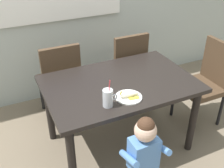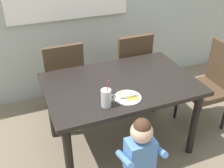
{
  "view_description": "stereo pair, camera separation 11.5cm",
  "coord_description": "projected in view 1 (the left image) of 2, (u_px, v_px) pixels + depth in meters",
  "views": [
    {
      "loc": [
        -0.98,
        -1.92,
        2.04
      ],
      "look_at": [
        -0.12,
        -0.09,
        0.82
      ],
      "focal_mm": 43.28,
      "sensor_mm": 36.0,
      "label": 1
    },
    {
      "loc": [
        -0.87,
        -1.97,
        2.04
      ],
      "look_at": [
        -0.12,
        -0.09,
        0.82
      ],
      "focal_mm": 43.28,
      "sensor_mm": 36.0,
      "label": 2
    }
  ],
  "objects": [
    {
      "name": "dining_table",
      "position": [
        120.0,
        91.0,
        2.56
      ],
      "size": [
        1.4,
        0.92,
        0.76
      ],
      "color": "black",
      "rests_on": "ground"
    },
    {
      "name": "dining_chair_left",
      "position": [
        60.0,
        78.0,
        3.01
      ],
      "size": [
        0.44,
        0.45,
        0.96
      ],
      "rotation": [
        0.0,
        0.0,
        3.14
      ],
      "color": "#4C3826",
      "rests_on": "ground"
    },
    {
      "name": "milk_cup",
      "position": [
        108.0,
        99.0,
        2.15
      ],
      "size": [
        0.13,
        0.08,
        0.25
      ],
      "color": "silver",
      "rests_on": "dining_table"
    },
    {
      "name": "ground_plane",
      "position": [
        119.0,
        143.0,
        2.9
      ],
      "size": [
        24.0,
        24.0,
        0.0
      ],
      "primitive_type": "plane",
      "color": "#7A6B56"
    },
    {
      "name": "snack_plate",
      "position": [
        129.0,
        97.0,
        2.28
      ],
      "size": [
        0.23,
        0.23,
        0.01
      ],
      "primitive_type": "cylinder",
      "color": "white",
      "rests_on": "dining_table"
    },
    {
      "name": "dining_chair_right",
      "position": [
        126.0,
        65.0,
        3.27
      ],
      "size": [
        0.44,
        0.45,
        0.96
      ],
      "rotation": [
        0.0,
        0.0,
        3.14
      ],
      "color": "#4C3826",
      "rests_on": "ground"
    },
    {
      "name": "dining_chair_far",
      "position": [
        207.0,
        79.0,
        2.99
      ],
      "size": [
        0.44,
        0.44,
        0.96
      ],
      "rotation": [
        0.0,
        0.0,
        -1.57
      ],
      "color": "#4C3826",
      "rests_on": "ground"
    },
    {
      "name": "toddler_standing",
      "position": [
        144.0,
        151.0,
        2.08
      ],
      "size": [
        0.33,
        0.24,
        0.84
      ],
      "color": "#3F4760",
      "rests_on": "ground"
    },
    {
      "name": "peeled_banana",
      "position": [
        129.0,
        95.0,
        2.26
      ],
      "size": [
        0.17,
        0.12,
        0.07
      ],
      "rotation": [
        0.0,
        0.0,
        -0.14
      ],
      "color": "#F4EAC6",
      "rests_on": "snack_plate"
    }
  ]
}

